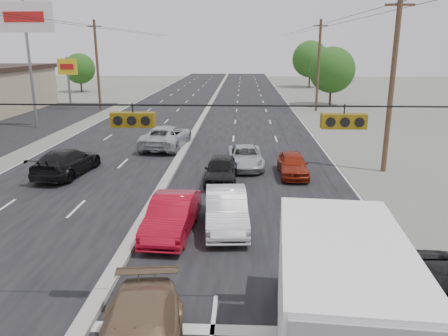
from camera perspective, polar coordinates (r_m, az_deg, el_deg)
The scene contains 20 objects.
ground at distance 13.19m, azimuth -17.05°, elevation -17.97°, with size 200.00×200.00×0.00m, color #606356.
road_surface at distance 41.13m, azimuth -3.33°, elevation 5.58°, with size 20.00×160.00×0.02m, color black.
center_median at distance 41.11m, azimuth -3.34°, elevation 5.72°, with size 0.50×160.00×0.20m, color gray.
utility_pole_left_c at distance 53.01m, azimuth -16.22°, elevation 12.81°, with size 1.60×0.30×10.00m.
utility_pole_right_b at distance 26.72m, azimuth 21.08°, elevation 10.22°, with size 1.60×0.30×10.00m.
utility_pole_right_c at distance 51.02m, azimuth 12.24°, elevation 12.98°, with size 1.60×0.30×10.00m.
traffic_signals at distance 10.77m, azimuth -12.30°, elevation 6.43°, with size 25.00×0.30×0.54m.
pole_sign_billboard at distance 42.62m, azimuth -24.53°, elevation 16.60°, with size 5.00×0.25×11.00m.
pole_sign_far at distance 54.24m, azimuth -19.74°, elevation 11.83°, with size 2.20×0.25×6.00m.
tree_left_far at distance 75.07m, azimuth -18.32°, elevation 12.23°, with size 4.80×4.80×6.12m.
tree_right_mid at distance 56.42m, azimuth 13.92°, elevation 12.32°, with size 5.60×5.60×7.14m.
tree_right_far at distance 81.19m, azimuth 11.22°, elevation 13.78°, with size 6.40×6.40×8.16m.
box_truck at distance 10.24m, azimuth 14.42°, elevation -16.45°, with size 2.93×7.06×3.50m.
red_sedan at distance 17.28m, azimuth -6.82°, elevation -6.22°, with size 1.59×4.56×1.50m, color #A0091C.
queue_car_a at distance 23.51m, azimuth -0.36°, elevation -0.26°, with size 1.69×4.20×1.43m, color black.
queue_car_b at distance 17.75m, azimuth 0.29°, elevation -5.45°, with size 1.63×4.66×1.54m, color silver.
queue_car_c at distance 26.57m, azimuth 2.76°, elevation 1.42°, with size 2.12×4.61×1.28m, color #AAAEB2.
queue_car_e at distance 25.06m, azimuth 8.98°, elevation 0.44°, with size 1.58×3.94×1.34m, color maroon.
oncoming_near at distance 26.47m, azimuth -19.84°, elevation 0.72°, with size 2.15×5.28×1.53m, color black.
oncoming_far at distance 31.96m, azimuth -7.55°, elevation 4.06°, with size 2.71×5.88×1.64m, color #A7ABAF.
Camera 1 is at (4.13, -10.29, 7.15)m, focal length 35.00 mm.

